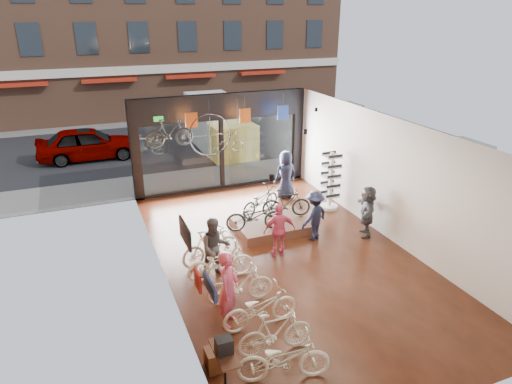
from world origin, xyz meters
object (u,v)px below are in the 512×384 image
street_car (88,143)px  display_bike_mid (286,203)px  customer_2 (279,230)px  penny_farthing (219,135)px  display_bike_right (260,201)px  box_truck (221,126)px  floor_bike_1 (275,332)px  floor_bike_0 (284,359)px  display_platform (272,225)px  customer_4 (286,175)px  floor_bike_4 (221,263)px  customer_3 (314,216)px  display_bike_left (255,216)px  customer_1 (215,248)px  hung_bike (170,133)px  floor_bike_3 (240,285)px  customer_5 (367,211)px  floor_bike_5 (211,246)px  floor_bike_2 (260,308)px  customer_0 (229,289)px  sunglasses_rack (331,181)px

street_car → display_bike_mid: 11.62m
customer_2 → penny_farthing: 5.04m
street_car → display_bike_right: bearing=-152.2°
box_truck → display_bike_right: size_ratio=3.77×
floor_bike_1 → display_bike_mid: 6.21m
floor_bike_0 → floor_bike_1: bearing=2.8°
display_bike_right → display_bike_mid: bearing=-156.5°
floor_bike_1 → display_platform: 5.85m
display_platform → box_truck: bearing=82.4°
floor_bike_1 → customer_4: (3.86, 7.71, 0.42)m
floor_bike_1 → floor_bike_4: 3.17m
floor_bike_4 → customer_3: (3.39, 1.07, 0.34)m
display_bike_left → customer_1: size_ratio=1.06×
customer_2 → hung_bike: hung_bike is taller
customer_2 → floor_bike_3: bearing=49.4°
street_car → penny_farthing: size_ratio=2.35×
customer_1 → customer_5: (5.17, 0.57, -0.03)m
floor_bike_5 → customer_4: bearing=-60.3°
street_car → penny_farthing: penny_farthing is taller
floor_bike_5 → customer_4: size_ratio=0.97×
floor_bike_4 → display_bike_right: 3.75m
floor_bike_2 → floor_bike_5: bearing=1.6°
floor_bike_0 → customer_5: customer_5 is taller
customer_4 → hung_bike: bearing=-5.0°
floor_bike_0 → floor_bike_4: bearing=14.7°
display_bike_right → customer_1: (-2.43, -2.77, 0.10)m
box_truck → hung_bike: size_ratio=4.12×
customer_0 → hung_bike: 6.85m
customer_0 → customer_3: size_ratio=1.13×
hung_bike → floor_bike_5: bearing=-177.6°
customer_3 → customer_4: size_ratio=0.88×
floor_bike_2 → display_bike_right: display_bike_right is taller
display_bike_right → penny_farthing: bearing=-11.3°
customer_5 → penny_farthing: bearing=-115.1°
sunglasses_rack → customer_1: bearing=-158.8°
floor_bike_1 → floor_bike_5: size_ratio=0.93×
floor_bike_2 → customer_1: (-0.32, 2.39, 0.38)m
street_car → customer_4: size_ratio=2.52×
floor_bike_5 → penny_farthing: size_ratio=0.90×
display_platform → display_bike_right: bearing=99.7°
display_bike_left → display_bike_mid: display_bike_mid is taller
floor_bike_1 → floor_bike_3: floor_bike_3 is taller
customer_0 → customer_4: (4.44, 6.44, 0.00)m
customer_2 → street_car: bearing=-63.1°
floor_bike_4 → penny_farthing: size_ratio=0.91×
floor_bike_3 → customer_4: (3.93, 5.77, 0.42)m
display_bike_left → hung_bike: 4.06m
floor_bike_2 → display_bike_left: bearing=-23.0°
floor_bike_4 → penny_farthing: penny_farthing is taller
floor_bike_5 → customer_1: customer_1 is taller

